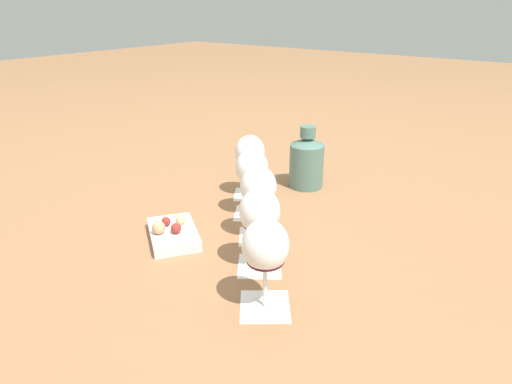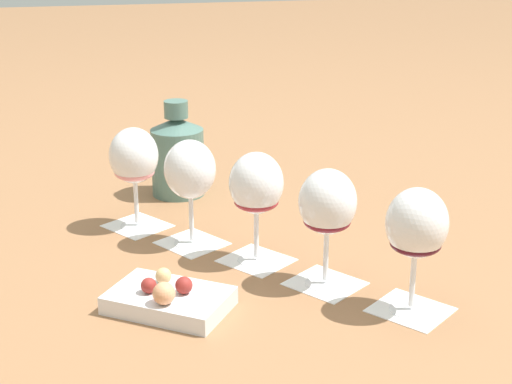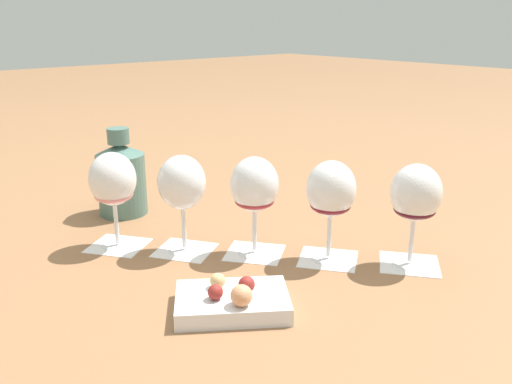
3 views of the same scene
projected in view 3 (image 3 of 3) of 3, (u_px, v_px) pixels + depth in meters
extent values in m
plane|color=#936642|center=(257.00, 254.00, 0.98)|extent=(8.00, 8.00, 0.00)
cube|color=white|center=(118.00, 245.00, 1.02)|extent=(0.13, 0.13, 0.00)
cube|color=white|center=(185.00, 250.00, 1.00)|extent=(0.13, 0.13, 0.00)
cube|color=white|center=(254.00, 253.00, 0.98)|extent=(0.14, 0.13, 0.00)
cube|color=white|center=(328.00, 259.00, 0.96)|extent=(0.13, 0.13, 0.00)
cube|color=white|center=(409.00, 264.00, 0.94)|extent=(0.14, 0.13, 0.00)
cylinder|color=white|center=(118.00, 243.00, 1.02)|extent=(0.06, 0.06, 0.01)
cylinder|color=white|center=(116.00, 222.00, 1.00)|extent=(0.01, 0.01, 0.08)
ellipsoid|color=white|center=(112.00, 179.00, 0.98)|extent=(0.09, 0.09, 0.10)
ellipsoid|color=pink|center=(114.00, 195.00, 0.99)|extent=(0.07, 0.07, 0.03)
cylinder|color=white|center=(185.00, 248.00, 1.00)|extent=(0.06, 0.06, 0.01)
cylinder|color=white|center=(184.00, 226.00, 0.98)|extent=(0.01, 0.01, 0.08)
ellipsoid|color=white|center=(182.00, 182.00, 0.96)|extent=(0.09, 0.09, 0.10)
ellipsoid|color=#CA505A|center=(182.00, 195.00, 0.96)|extent=(0.07, 0.07, 0.04)
cylinder|color=white|center=(254.00, 251.00, 0.98)|extent=(0.06, 0.06, 0.01)
cylinder|color=white|center=(254.00, 229.00, 0.97)|extent=(0.01, 0.01, 0.08)
ellipsoid|color=white|center=(254.00, 184.00, 0.94)|extent=(0.09, 0.09, 0.10)
ellipsoid|color=maroon|center=(254.00, 201.00, 0.95)|extent=(0.07, 0.07, 0.03)
cylinder|color=white|center=(328.00, 257.00, 0.96)|extent=(0.06, 0.06, 0.01)
cylinder|color=white|center=(329.00, 234.00, 0.95)|extent=(0.01, 0.01, 0.08)
ellipsoid|color=white|center=(331.00, 189.00, 0.92)|extent=(0.09, 0.09, 0.10)
ellipsoid|color=maroon|center=(330.00, 205.00, 0.93)|extent=(0.07, 0.07, 0.03)
cylinder|color=white|center=(409.00, 262.00, 0.94)|extent=(0.06, 0.06, 0.01)
cylinder|color=white|center=(412.00, 239.00, 0.93)|extent=(0.01, 0.01, 0.08)
ellipsoid|color=white|center=(416.00, 193.00, 0.90)|extent=(0.09, 0.09, 0.10)
ellipsoid|color=#48101F|center=(414.00, 209.00, 0.91)|extent=(0.07, 0.07, 0.03)
cylinder|color=#4C7066|center=(122.00, 184.00, 1.17)|extent=(0.10, 0.10, 0.13)
cone|color=#4C7066|center=(119.00, 149.00, 1.14)|extent=(0.10, 0.10, 0.02)
cylinder|color=#4C7066|center=(118.00, 136.00, 1.14)|extent=(0.05, 0.05, 0.03)
cube|color=silver|center=(232.00, 302.00, 0.79)|extent=(0.18, 0.20, 0.03)
sphere|color=tan|center=(242.00, 296.00, 0.75)|extent=(0.03, 0.03, 0.03)
sphere|color=maroon|center=(215.00, 292.00, 0.77)|extent=(0.02, 0.02, 0.02)
sphere|color=#DBB775|center=(218.00, 281.00, 0.80)|extent=(0.02, 0.02, 0.02)
sphere|color=maroon|center=(247.00, 284.00, 0.79)|extent=(0.02, 0.02, 0.02)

